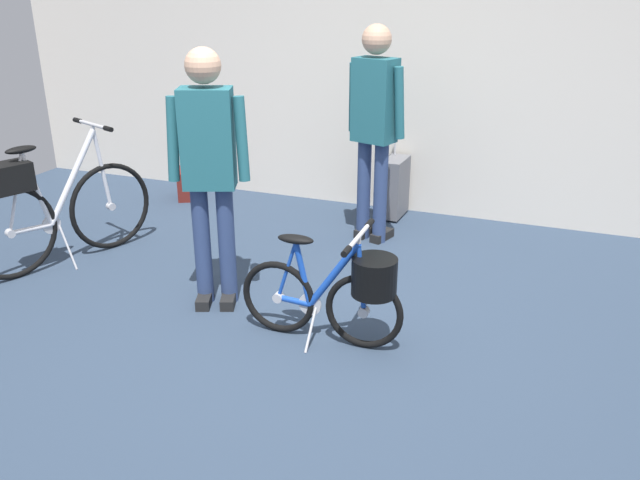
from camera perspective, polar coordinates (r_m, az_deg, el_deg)
The scene contains 8 objects.
ground_plane at distance 3.93m, azimuth -2.53°, elevation -9.09°, with size 8.06×8.06×0.00m, color #2D3D51.
back_wall at distance 5.90m, azimuth 7.82°, elevation 16.94°, with size 8.06×0.10×3.04m, color silver.
folding_bike_foreground at distance 3.77m, azimuth 1.86°, elevation -4.32°, with size 1.01×0.53×0.72m.
display_bike_left at distance 5.18m, azimuth -22.39°, elevation 2.68°, with size 0.67×1.39×1.03m.
visitor_near_wall at distance 4.13m, azimuth -9.67°, elevation 6.53°, with size 0.50×0.35×1.65m.
visitor_browsing at distance 5.16m, azimuth 4.78°, elevation 10.32°, with size 0.51×0.34×1.71m.
rolling_suitcase at distance 5.89m, azimuth 6.53°, elevation 4.67°, with size 0.20×0.37×0.83m.
backpack_on_floor at distance 6.55m, azimuth -11.57°, elevation 4.84°, with size 0.29×0.37×0.28m.
Camera 1 is at (1.35, -3.08, 2.03)m, focal length 36.56 mm.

